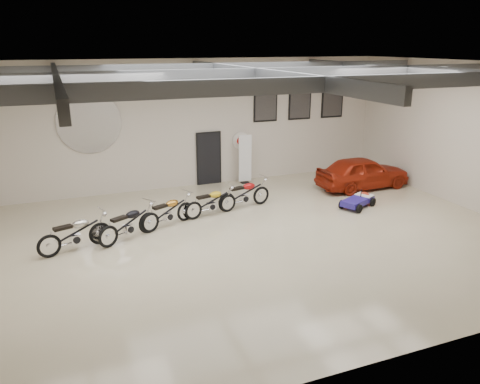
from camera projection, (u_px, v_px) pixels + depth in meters
name	position (u px, v px, depth m)	size (l,w,h in m)	color
floor	(255.00, 239.00, 13.87)	(16.00, 12.00, 0.01)	#C4B896
ceiling	(257.00, 64.00, 12.35)	(16.00, 12.00, 0.01)	slate
back_wall	(196.00, 124.00, 18.43)	(16.00, 0.02, 5.00)	beige
right_wall	(471.00, 137.00, 15.90)	(0.02, 12.00, 5.00)	beige
ceiling_beams	(256.00, 74.00, 12.43)	(15.80, 11.80, 0.32)	slate
door	(209.00, 159.00, 19.00)	(0.92, 0.08, 2.10)	black
logo_plaque	(89.00, 123.00, 16.90)	(2.30, 0.06, 1.16)	silver
poster_left	(265.00, 105.00, 19.26)	(1.05, 0.08, 1.35)	black
poster_mid	(300.00, 103.00, 19.82)	(1.05, 0.08, 1.35)	black
poster_right	(332.00, 102.00, 20.37)	(1.05, 0.08, 1.35)	black
oil_sign	(241.00, 141.00, 19.29)	(0.72, 0.10, 0.72)	white
banner_stand	(245.00, 160.00, 19.11)	(0.53, 0.21, 1.97)	white
motorcycle_silver	(75.00, 233.00, 12.92)	(2.04, 0.63, 1.06)	silver
motorcycle_black	(128.00, 223.00, 13.64)	(2.01, 0.62, 1.05)	silver
motorcycle_gold	(168.00, 211.00, 14.66)	(1.95, 0.61, 1.02)	silver
motorcycle_yellow	(211.00, 202.00, 15.59)	(1.91, 0.59, 0.99)	silver
motorcycle_red	(244.00, 193.00, 16.32)	(2.05, 0.63, 1.07)	silver
go_kart	(360.00, 198.00, 16.54)	(1.72, 0.77, 0.62)	navy
vintage_car	(363.00, 172.00, 18.55)	(3.78, 1.53, 1.29)	#9A210E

